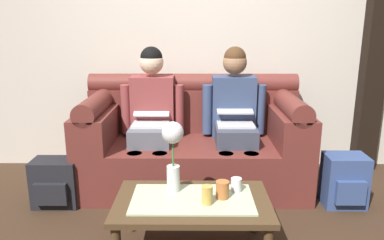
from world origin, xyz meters
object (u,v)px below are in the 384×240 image
Objects in this scene: cup_near_left at (222,190)px; cup_near_right at (207,195)px; coffee_table at (192,206)px; backpack_left at (56,183)px; flower_vase at (173,147)px; backpack_right at (345,181)px; person_left at (152,113)px; couch at (193,143)px; cup_far_center at (236,185)px; person_right at (235,113)px.

cup_near_right is (-0.10, -0.08, 0.00)m from cup_near_left.
backpack_left reaches higher than coffee_table.
backpack_right is at bearing 21.80° from flower_vase.
person_left reaches higher than backpack_right.
couch is at bearing 99.90° from cup_near_left.
cup_far_center is 0.21× the size of backpack_right.
coffee_table is 0.31m from cup_far_center.
person_right reaches higher than cup_near_right.
coffee_table is (0.00, -1.07, -0.06)m from couch.
person_right is 11.35× the size of cup_near_left.
person_left is 1.00× the size of person_right.
coffee_table is at bearing 141.58° from cup_near_right.
flower_vase is 0.37m from cup_near_right.
cup_near_right is (0.09, -0.07, 0.11)m from coffee_table.
person_left is at bearing 117.36° from cup_near_left.
couch is at bearing 179.66° from person_right.
backpack_right is (1.32, 0.53, -0.46)m from flower_vase.
flower_vase is 0.40m from cup_near_left.
couch is 0.46m from person_right.
coffee_table is 1.36m from backpack_right.
person_right is at bearing 76.44° from cup_near_right.
coffee_table is 1.26m from backpack_left.
cup_far_center is 1.09m from backpack_right.
person_right is 1.18m from coffee_table.
person_right is at bearing -0.34° from couch.
backpack_right is (1.11, 0.71, -0.22)m from cup_near_right.
couch is 2.00× the size of coffee_table.
person_right reaches higher than flower_vase.
person_left is 0.97m from backpack_left.
cup_far_center reaches higher than coffee_table.
cup_near_right is 1.29× the size of cup_far_center.
person_right is at bearing 16.85° from backpack_left.
backpack_right is at bearing -26.94° from person_right.
couch is 4.61× the size of backpack_right.
person_right is 1.58m from backpack_left.
backpack_left is (-1.45, -0.44, -0.47)m from person_right.
person_left is (-0.36, -0.00, 0.28)m from couch.
cup_near_right is 1.39m from backpack_left.
backpack_right is (1.20, -0.43, -0.17)m from couch.
backpack_right is at bearing -19.63° from couch.
coffee_table is at bearing -41.70° from flower_vase.
flower_vase reaches higher than backpack_right.
couch is 1.00m from cup_far_center.
cup_near_right is (0.45, -1.14, -0.23)m from person_left.
backpack_right is at bearing 30.21° from cup_far_center.
backpack_right is (0.92, 0.54, -0.21)m from cup_far_center.
cup_near_left is at bearing 39.29° from cup_near_right.
person_right is 1.04m from backpack_right.
cup_near_left is at bearing -99.54° from person_right.
cup_far_center is at bearing -56.27° from person_left.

